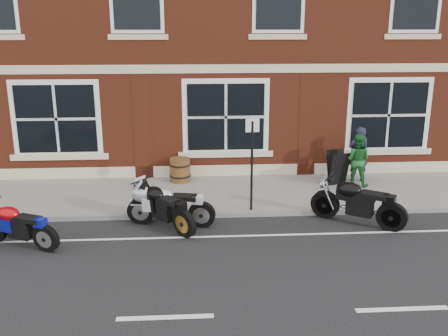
# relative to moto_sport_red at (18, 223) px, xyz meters

# --- Properties ---
(ground) EXTENTS (80.00, 80.00, 0.00)m
(ground) POSITION_rel_moto_sport_red_xyz_m (3.29, 0.02, -0.52)
(ground) COLOR black
(ground) RESTS_ON ground
(sidewalk) EXTENTS (30.00, 3.00, 0.12)m
(sidewalk) POSITION_rel_moto_sport_red_xyz_m (3.29, 3.02, -0.46)
(sidewalk) COLOR slate
(sidewalk) RESTS_ON ground
(kerb) EXTENTS (30.00, 0.16, 0.12)m
(kerb) POSITION_rel_moto_sport_red_xyz_m (3.29, 1.44, -0.46)
(kerb) COLOR slate
(kerb) RESTS_ON ground
(moto_sport_red) EXTENTS (1.89, 0.96, 0.91)m
(moto_sport_red) POSITION_rel_moto_sport_red_xyz_m (0.00, 0.00, 0.00)
(moto_sport_red) COLOR black
(moto_sport_red) RESTS_ON ground
(moto_sport_black) EXTENTS (1.58, 1.73, 0.99)m
(moto_sport_black) POSITION_rel_moto_sport_red_xyz_m (3.05, 0.86, 0.05)
(moto_sport_black) COLOR black
(moto_sport_black) RESTS_ON ground
(moto_sport_silver) EXTENTS (2.12, 0.56, 0.96)m
(moto_sport_silver) POSITION_rel_moto_sport_red_xyz_m (3.20, 0.97, 0.03)
(moto_sport_silver) COLOR black
(moto_sport_silver) RESTS_ON ground
(moto_naked_black) EXTENTS (2.00, 1.45, 1.05)m
(moto_naked_black) POSITION_rel_moto_sport_red_xyz_m (7.68, 0.79, 0.08)
(moto_naked_black) COLOR black
(moto_naked_black) RESTS_ON ground
(pedestrian_left) EXTENTS (0.60, 0.39, 1.65)m
(pedestrian_left) POSITION_rel_moto_sport_red_xyz_m (8.68, 3.79, 0.42)
(pedestrian_left) COLOR #1B1E30
(pedestrian_left) RESTS_ON sidewalk
(pedestrian_right) EXTENTS (0.93, 0.85, 1.53)m
(pedestrian_right) POSITION_rel_moto_sport_red_xyz_m (8.51, 3.36, 0.36)
(pedestrian_right) COLOR #195A22
(pedestrian_right) RESTS_ON sidewalk
(a_board_sign) EXTENTS (0.69, 0.55, 0.99)m
(a_board_sign) POSITION_rel_moto_sport_red_xyz_m (8.01, 3.54, 0.09)
(a_board_sign) COLOR black
(a_board_sign) RESTS_ON sidewalk
(barrel_planter) EXTENTS (0.63, 0.63, 0.70)m
(barrel_planter) POSITION_rel_moto_sport_red_xyz_m (3.39, 4.08, -0.05)
(barrel_planter) COLOR #4C2814
(barrel_planter) RESTS_ON sidewalk
(parking_sign) EXTENTS (0.33, 0.06, 2.34)m
(parking_sign) POSITION_rel_moto_sport_red_xyz_m (5.24, 1.57, 0.95)
(parking_sign) COLOR black
(parking_sign) RESTS_ON sidewalk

